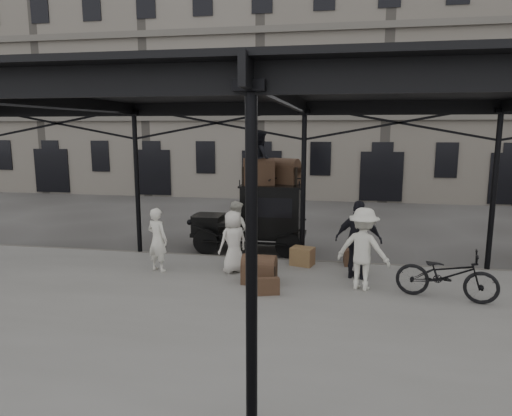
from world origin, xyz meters
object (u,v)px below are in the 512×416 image
(steamer_trunk_roof_near, at_px, (259,174))
(porter_official, at_px, (358,240))
(bicycle, at_px, (446,275))
(porter_left, at_px, (157,240))
(steamer_trunk_platform, at_px, (259,271))
(taxi, at_px, (262,214))

(steamer_trunk_roof_near, bearing_deg, porter_official, -54.97)
(steamer_trunk_roof_near, bearing_deg, bicycle, -52.01)
(porter_left, bearing_deg, steamer_trunk_roof_near, -107.48)
(porter_official, distance_m, steamer_trunk_roof_near, 4.08)
(porter_left, xyz_separation_m, steamer_trunk_roof_near, (2.24, 2.75, 1.52))
(bicycle, distance_m, steamer_trunk_platform, 4.28)
(bicycle, bearing_deg, steamer_trunk_roof_near, 66.45)
(porter_left, xyz_separation_m, porter_official, (5.21, 0.32, 0.14))
(bicycle, bearing_deg, porter_left, 96.23)
(bicycle, distance_m, steamer_trunk_roof_near, 6.28)
(steamer_trunk_roof_near, height_order, steamer_trunk_platform, steamer_trunk_roof_near)
(porter_official, relative_size, steamer_trunk_roof_near, 2.12)
(porter_left, bearing_deg, steamer_trunk_platform, -168.62)
(steamer_trunk_platform, bearing_deg, steamer_trunk_roof_near, 103.17)
(bicycle, bearing_deg, porter_official, 71.64)
(porter_official, xyz_separation_m, steamer_trunk_roof_near, (-2.97, 2.43, 1.38))
(porter_official, height_order, steamer_trunk_roof_near, steamer_trunk_roof_near)
(steamer_trunk_roof_near, bearing_deg, steamer_trunk_platform, -95.46)
(taxi, distance_m, bicycle, 6.12)
(taxi, xyz_separation_m, bicycle, (4.76, -3.81, -0.49))
(taxi, relative_size, porter_official, 1.84)
(steamer_trunk_roof_near, bearing_deg, taxi, 56.24)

